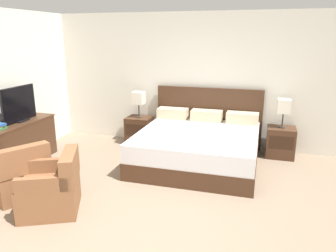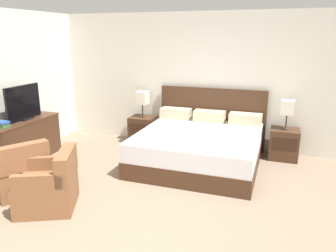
{
  "view_description": "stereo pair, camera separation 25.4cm",
  "coord_description": "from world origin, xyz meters",
  "px_view_note": "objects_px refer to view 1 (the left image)",
  "views": [
    {
      "loc": [
        1.28,
        -3.04,
        2.14
      ],
      "look_at": [
        -0.14,
        1.77,
        0.75
      ],
      "focal_mm": 35.0,
      "sensor_mm": 36.0,
      "label": 1
    },
    {
      "loc": [
        1.52,
        -2.96,
        2.14
      ],
      "look_at": [
        -0.14,
        1.77,
        0.75
      ],
      "focal_mm": 35.0,
      "sensor_mm": 36.0,
      "label": 2
    }
  ],
  "objects_px": {
    "armchair_by_window": "(20,176)",
    "armchair_companion": "(53,189)",
    "tv": "(19,105)",
    "nightstand_left": "(139,130)",
    "table_lamp_right": "(284,107)",
    "table_lamp_left": "(139,98)",
    "nightstand_right": "(280,142)",
    "bed": "(198,145)",
    "dresser": "(21,142)"
  },
  "relations": [
    {
      "from": "bed",
      "to": "armchair_by_window",
      "type": "bearing_deg",
      "value": -138.55
    },
    {
      "from": "bed",
      "to": "dresser",
      "type": "bearing_deg",
      "value": -163.22
    },
    {
      "from": "nightstand_left",
      "to": "tv",
      "type": "xyz_separation_m",
      "value": [
        -1.54,
        -1.54,
        0.75
      ]
    },
    {
      "from": "dresser",
      "to": "armchair_by_window",
      "type": "bearing_deg",
      "value": -51.16
    },
    {
      "from": "nightstand_right",
      "to": "table_lamp_right",
      "type": "bearing_deg",
      "value": 90.0
    },
    {
      "from": "dresser",
      "to": "table_lamp_left",
      "type": "bearing_deg",
      "value": 46.0
    },
    {
      "from": "table_lamp_left",
      "to": "dresser",
      "type": "height_order",
      "value": "table_lamp_left"
    },
    {
      "from": "table_lamp_left",
      "to": "tv",
      "type": "height_order",
      "value": "tv"
    },
    {
      "from": "bed",
      "to": "armchair_by_window",
      "type": "distance_m",
      "value": 2.82
    },
    {
      "from": "nightstand_right",
      "to": "tv",
      "type": "relative_size",
      "value": 0.72
    },
    {
      "from": "nightstand_left",
      "to": "tv",
      "type": "height_order",
      "value": "tv"
    },
    {
      "from": "dresser",
      "to": "table_lamp_right",
      "type": "bearing_deg",
      "value": 20.49
    },
    {
      "from": "nightstand_left",
      "to": "table_lamp_right",
      "type": "distance_m",
      "value": 2.81
    },
    {
      "from": "table_lamp_right",
      "to": "bed",
      "type": "bearing_deg",
      "value": -152.21
    },
    {
      "from": "nightstand_right",
      "to": "nightstand_left",
      "type": "bearing_deg",
      "value": 180.0
    },
    {
      "from": "nightstand_right",
      "to": "table_lamp_left",
      "type": "height_order",
      "value": "table_lamp_left"
    },
    {
      "from": "nightstand_left",
      "to": "armchair_by_window",
      "type": "distance_m",
      "value": 2.69
    },
    {
      "from": "armchair_by_window",
      "to": "armchair_companion",
      "type": "bearing_deg",
      "value": -17.92
    },
    {
      "from": "nightstand_left",
      "to": "armchair_by_window",
      "type": "xyz_separation_m",
      "value": [
        -0.75,
        -2.59,
        0.01
      ]
    },
    {
      "from": "nightstand_right",
      "to": "dresser",
      "type": "relative_size",
      "value": 0.4
    },
    {
      "from": "nightstand_left",
      "to": "table_lamp_right",
      "type": "relative_size",
      "value": 1.06
    },
    {
      "from": "bed",
      "to": "armchair_companion",
      "type": "height_order",
      "value": "bed"
    },
    {
      "from": "table_lamp_right",
      "to": "nightstand_left",
      "type": "bearing_deg",
      "value": -179.97
    },
    {
      "from": "nightstand_right",
      "to": "armchair_by_window",
      "type": "relative_size",
      "value": 0.58
    },
    {
      "from": "table_lamp_left",
      "to": "armchair_by_window",
      "type": "distance_m",
      "value": 2.77
    },
    {
      "from": "nightstand_left",
      "to": "dresser",
      "type": "distance_m",
      "value": 2.22
    },
    {
      "from": "tv",
      "to": "dresser",
      "type": "bearing_deg",
      "value": -92.48
    },
    {
      "from": "nightstand_right",
      "to": "dresser",
      "type": "xyz_separation_m",
      "value": [
        -4.28,
        -1.6,
        0.11
      ]
    },
    {
      "from": "nightstand_left",
      "to": "table_lamp_left",
      "type": "xyz_separation_m",
      "value": [
        0.0,
        0.0,
        0.66
      ]
    },
    {
      "from": "bed",
      "to": "table_lamp_left",
      "type": "relative_size",
      "value": 3.96
    },
    {
      "from": "table_lamp_left",
      "to": "nightstand_right",
      "type": "bearing_deg",
      "value": -0.03
    },
    {
      "from": "dresser",
      "to": "armchair_companion",
      "type": "relative_size",
      "value": 1.5
    },
    {
      "from": "nightstand_left",
      "to": "armchair_companion",
      "type": "relative_size",
      "value": 0.6
    },
    {
      "from": "table_lamp_left",
      "to": "table_lamp_right",
      "type": "relative_size",
      "value": 1.0
    },
    {
      "from": "nightstand_left",
      "to": "table_lamp_right",
      "type": "xyz_separation_m",
      "value": [
        2.73,
        0.0,
        0.66
      ]
    },
    {
      "from": "nightstand_left",
      "to": "nightstand_right",
      "type": "height_order",
      "value": "same"
    },
    {
      "from": "armchair_by_window",
      "to": "bed",
      "type": "bearing_deg",
      "value": 41.45
    },
    {
      "from": "table_lamp_left",
      "to": "armchair_by_window",
      "type": "bearing_deg",
      "value": -106.09
    },
    {
      "from": "table_lamp_left",
      "to": "table_lamp_right",
      "type": "height_order",
      "value": "same"
    },
    {
      "from": "nightstand_right",
      "to": "armchair_by_window",
      "type": "distance_m",
      "value": 4.34
    },
    {
      "from": "table_lamp_right",
      "to": "tv",
      "type": "distance_m",
      "value": 4.54
    },
    {
      "from": "tv",
      "to": "armchair_by_window",
      "type": "xyz_separation_m",
      "value": [
        0.79,
        -1.05,
        -0.74
      ]
    },
    {
      "from": "table_lamp_left",
      "to": "dresser",
      "type": "relative_size",
      "value": 0.38
    },
    {
      "from": "nightstand_right",
      "to": "dresser",
      "type": "distance_m",
      "value": 4.57
    },
    {
      "from": "armchair_companion",
      "to": "tv",
      "type": "bearing_deg",
      "value": 139.32
    },
    {
      "from": "tv",
      "to": "table_lamp_left",
      "type": "bearing_deg",
      "value": 44.97
    },
    {
      "from": "bed",
      "to": "table_lamp_left",
      "type": "xyz_separation_m",
      "value": [
        -1.37,
        0.72,
        0.62
      ]
    },
    {
      "from": "dresser",
      "to": "armchair_companion",
      "type": "distance_m",
      "value": 1.91
    },
    {
      "from": "nightstand_right",
      "to": "tv",
      "type": "xyz_separation_m",
      "value": [
        -4.27,
        -1.54,
        0.75
      ]
    },
    {
      "from": "nightstand_right",
      "to": "armchair_by_window",
      "type": "xyz_separation_m",
      "value": [
        -3.48,
        -2.59,
        0.01
      ]
    }
  ]
}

